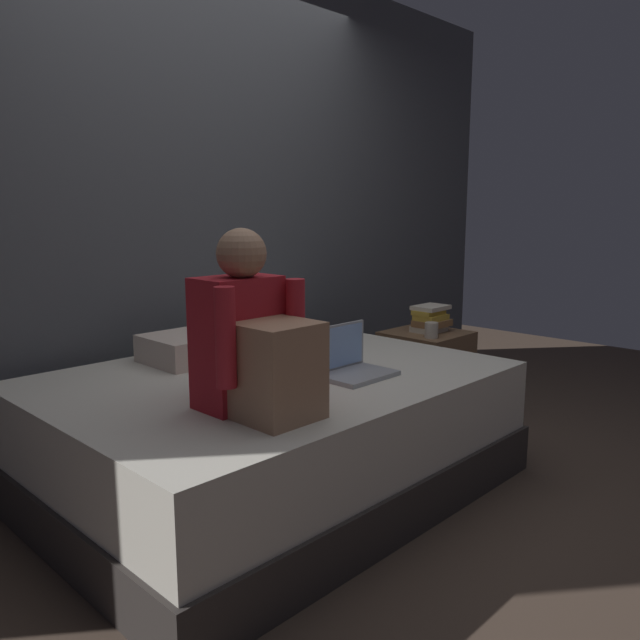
{
  "coord_description": "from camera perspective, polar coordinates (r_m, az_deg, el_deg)",
  "views": [
    {
      "loc": [
        -1.99,
        -1.73,
        1.25
      ],
      "look_at": [
        -0.1,
        0.1,
        0.79
      ],
      "focal_mm": 34.91,
      "sensor_mm": 36.0,
      "label": 1
    }
  ],
  "objects": [
    {
      "name": "ground_plane",
      "position": [
        2.92,
        2.83,
        -15.44
      ],
      "size": [
        8.0,
        8.0,
        0.0
      ],
      "primitive_type": "plane",
      "color": "#47382D"
    },
    {
      "name": "wall_back",
      "position": [
        3.54,
        -11.99,
        11.35
      ],
      "size": [
        5.6,
        0.1,
        2.7
      ],
      "primitive_type": "cube",
      "color": "#4C4F54",
      "rests_on": "ground_plane"
    },
    {
      "name": "bed",
      "position": [
        2.88,
        -4.36,
        -10.06
      ],
      "size": [
        2.0,
        1.5,
        0.54
      ],
      "color": "#332D2B",
      "rests_on": "ground_plane"
    },
    {
      "name": "nightstand",
      "position": [
        3.86,
        9.64,
        -4.96
      ],
      "size": [
        0.44,
        0.46,
        0.53
      ],
      "color": "brown",
      "rests_on": "ground_plane"
    },
    {
      "name": "person_sitting",
      "position": [
        2.23,
        -6.13,
        -2.09
      ],
      "size": [
        0.39,
        0.44,
        0.66
      ],
      "color": "#B21E28",
      "rests_on": "bed"
    },
    {
      "name": "laptop",
      "position": [
        2.73,
        2.8,
        -3.97
      ],
      "size": [
        0.32,
        0.23,
        0.22
      ],
      "color": "#9EA0A5",
      "rests_on": "bed"
    },
    {
      "name": "pillow",
      "position": [
        3.1,
        -10.59,
        -2.25
      ],
      "size": [
        0.56,
        0.36,
        0.13
      ],
      "primitive_type": "cube",
      "color": "beige",
      "rests_on": "bed"
    },
    {
      "name": "book_stack",
      "position": [
        3.8,
        10.09,
        0.1
      ],
      "size": [
        0.22,
        0.18,
        0.16
      ],
      "color": "beige",
      "rests_on": "nightstand"
    },
    {
      "name": "mug",
      "position": [
        3.62,
        10.17,
        -0.92
      ],
      "size": [
        0.08,
        0.08,
        0.09
      ],
      "primitive_type": "cylinder",
      "color": "#BCB2A3",
      "rests_on": "nightstand"
    }
  ]
}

